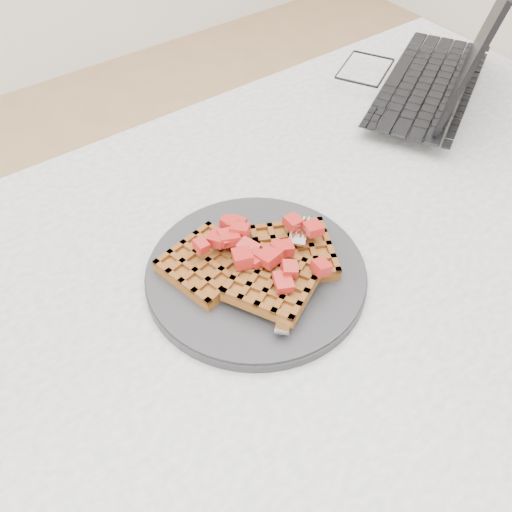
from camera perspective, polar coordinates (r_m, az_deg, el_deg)
name	(u,v)px	position (r m, az deg, el deg)	size (l,w,h in m)	color
ground	(302,480)	(1.38, 4.63, -21.44)	(4.00, 4.00, 0.00)	tan
table	(328,305)	(0.83, 7.23, -4.85)	(1.20, 0.80, 0.75)	beige
plate	(256,274)	(0.70, 0.00, -1.80)	(0.27, 0.27, 0.02)	#242427
waffles	(258,265)	(0.68, 0.20, -0.92)	(0.21, 0.19, 0.03)	brown
strawberry_pile	(256,248)	(0.66, 0.00, 0.83)	(0.15, 0.15, 0.02)	#870605
fork	(293,270)	(0.68, 3.75, -1.37)	(0.02, 0.18, 0.02)	silver
laptop	(415,73)	(1.05, 15.64, 17.25)	(0.42, 0.38, 0.24)	black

